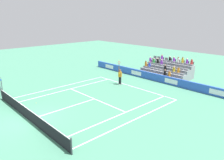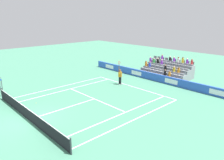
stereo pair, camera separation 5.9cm
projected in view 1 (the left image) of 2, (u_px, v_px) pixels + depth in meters
ground_plane at (29, 120)px, 16.55m from camera, size 80.00×80.00×0.00m
line_baseline at (133, 87)px, 24.35m from camera, size 10.97×0.10×0.01m
line_service at (94, 99)px, 20.75m from camera, size 8.23×0.10×0.01m
line_centre_service at (65, 108)px, 18.65m from camera, size 0.10×6.40×0.01m
line_singles_sideline_left at (67, 90)px, 23.33m from camera, size 0.10×11.89×0.01m
line_singles_sideline_right at (122, 114)px, 17.57m from camera, size 0.10×11.89×0.01m
line_doubles_sideline_left at (60, 87)px, 24.29m from camera, size 0.10×11.89×0.01m
line_doubles_sideline_right at (135, 119)px, 16.61m from camera, size 0.10×11.89×0.01m
line_centre_mark at (132, 87)px, 24.28m from camera, size 0.10×0.20×0.01m
sponsor_barrier at (153, 77)px, 26.63m from camera, size 20.76×0.22×0.91m
tennis_net at (28, 114)px, 16.41m from camera, size 11.97×0.10×1.07m
tennis_player at (120, 76)px, 24.89m from camera, size 0.52×0.39×2.85m
stadium_stand at (167, 71)px, 28.49m from camera, size 6.20×3.80×2.63m
loose_tennis_ball at (36, 103)px, 19.67m from camera, size 0.07×0.07×0.07m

